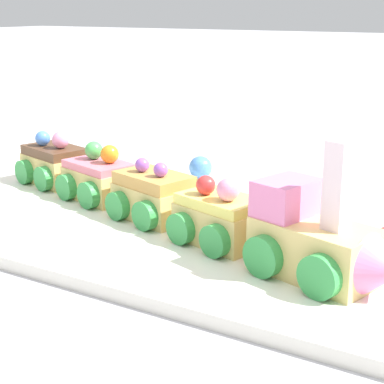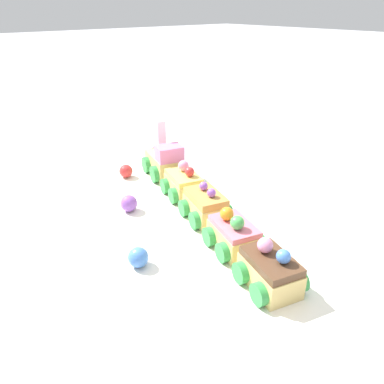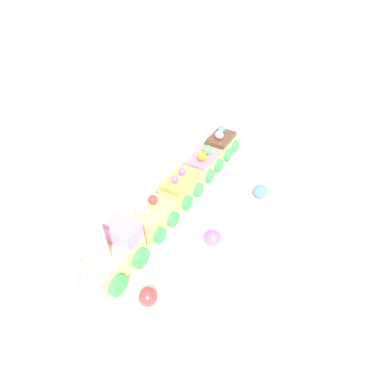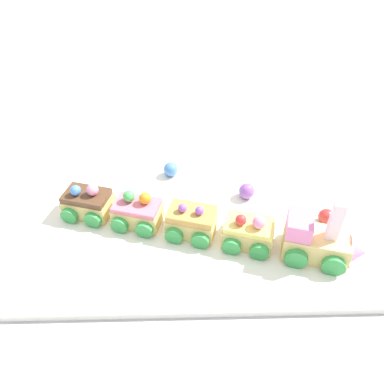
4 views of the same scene
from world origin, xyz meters
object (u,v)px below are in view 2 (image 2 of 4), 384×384
at_px(gumball_purple, 129,203).
at_px(gumball_blue, 138,257).
at_px(cake_car_lemon, 184,184).
at_px(cake_car_chocolate, 270,271).
at_px(cake_train_locomotive, 163,161).
at_px(cake_car_strawberry, 233,235).
at_px(cake_car_caramel, 206,206).
at_px(gumball_red, 127,171).

xyz_separation_m(gumball_purple, gumball_blue, (-0.14, 0.07, -0.00)).
relative_size(cake_car_lemon, cake_car_chocolate, 1.00).
relative_size(cake_train_locomotive, gumball_purple, 4.51).
distance_m(cake_car_lemon, cake_car_strawberry, 0.19).
xyz_separation_m(cake_car_lemon, cake_car_strawberry, (-0.18, 0.05, -0.00)).
distance_m(cake_car_lemon, cake_car_caramel, 0.09).
height_order(cake_car_caramel, cake_car_strawberry, cake_car_strawberry).
bearing_deg(gumball_blue, cake_car_strawberry, -112.10).
bearing_deg(cake_car_strawberry, cake_car_lemon, -0.23).
bearing_deg(cake_train_locomotive, gumball_red, 79.80).
bearing_deg(cake_car_lemon, cake_car_caramel, 179.81).
distance_m(cake_train_locomotive, gumball_blue, 0.32).
xyz_separation_m(cake_car_chocolate, gumball_red, (0.41, -0.04, -0.01)).
xyz_separation_m(cake_car_caramel, cake_car_chocolate, (-0.18, 0.05, 0.00)).
distance_m(cake_car_caramel, gumball_purple, 0.13).
bearing_deg(gumball_blue, cake_car_lemon, -54.91).
xyz_separation_m(cake_car_lemon, cake_car_caramel, (-0.09, 0.03, -0.00)).
distance_m(cake_car_strawberry, gumball_blue, 0.14).
height_order(cake_train_locomotive, cake_car_strawberry, cake_train_locomotive).
relative_size(cake_car_chocolate, gumball_red, 3.25).
relative_size(cake_car_strawberry, gumball_red, 3.25).
bearing_deg(cake_car_caramel, cake_car_lemon, -0.19).
bearing_deg(gumball_red, gumball_blue, 152.18).
bearing_deg(gumball_red, cake_car_strawberry, 178.07).
bearing_deg(cake_car_chocolate, cake_car_caramel, 0.02).
xyz_separation_m(cake_car_lemon, gumball_red, (0.14, 0.04, -0.01)).
height_order(cake_car_strawberry, gumball_purple, cake_car_strawberry).
bearing_deg(cake_car_lemon, gumball_blue, 140.81).
xyz_separation_m(cake_train_locomotive, gumball_red, (0.03, 0.07, -0.02)).
bearing_deg(cake_car_lemon, cake_car_chocolate, 179.95).
relative_size(cake_car_caramel, gumball_purple, 3.03).
distance_m(gumball_purple, gumball_blue, 0.16).
height_order(cake_train_locomotive, gumball_blue, cake_train_locomotive).
xyz_separation_m(cake_car_chocolate, gumball_purple, (0.28, 0.04, -0.01)).
height_order(cake_car_caramel, gumball_red, cake_car_caramel).
xyz_separation_m(cake_car_strawberry, gumball_blue, (0.05, 0.13, -0.01)).
distance_m(cake_car_strawberry, gumball_red, 0.32).
distance_m(cake_car_chocolate, gumball_purple, 0.28).
bearing_deg(gumball_purple, cake_car_lemon, -96.69).
height_order(cake_car_lemon, gumball_blue, cake_car_lemon).
xyz_separation_m(cake_car_caramel, gumball_red, (0.23, 0.02, -0.01)).
relative_size(cake_train_locomotive, cake_car_chocolate, 1.49).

